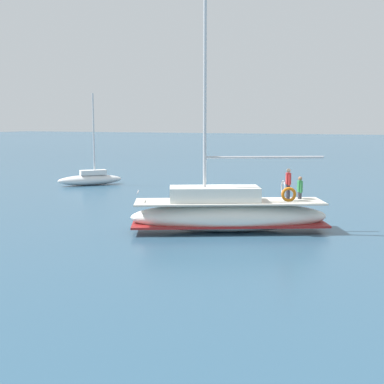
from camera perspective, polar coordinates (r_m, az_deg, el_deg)
ground_plane at (r=27.12m, az=2.27°, el=-3.34°), size 400.00×400.00×0.00m
main_sailboat at (r=24.71m, az=4.02°, el=-2.32°), size 6.60×9.61×13.28m
moored_cutter_right at (r=43.46m, az=-11.37°, el=1.52°), size 4.86×4.53×7.64m
mooring_buoy at (r=33.81m, az=4.49°, el=-0.72°), size 0.77×0.77×0.99m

